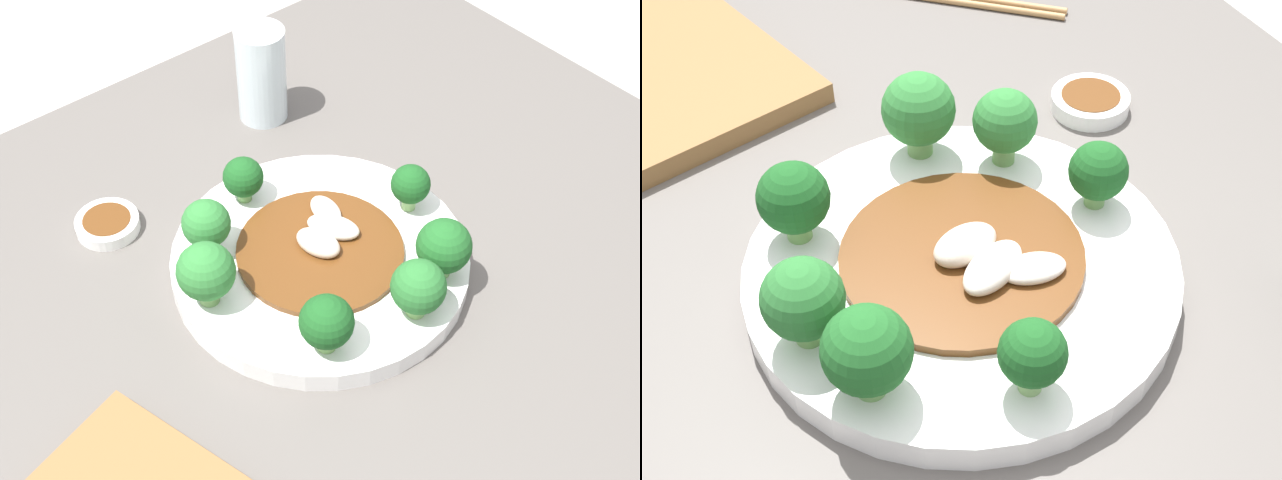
{
  "view_description": "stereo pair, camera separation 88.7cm",
  "coord_description": "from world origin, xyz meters",
  "views": [
    {
      "loc": [
        -0.4,
        -0.47,
        1.45
      ],
      "look_at": [
        0.01,
        0.01,
        0.78
      ],
      "focal_mm": 50.0,
      "sensor_mm": 36.0,
      "label": 1
    },
    {
      "loc": [
        0.41,
        -0.18,
        1.22
      ],
      "look_at": [
        0.01,
        0.01,
        0.78
      ],
      "focal_mm": 50.0,
      "sensor_mm": 36.0,
      "label": 2
    }
  ],
  "objects": [
    {
      "name": "cutting_board",
      "position": [
        -0.34,
        -0.13,
        0.75
      ],
      "size": [
        0.31,
        0.26,
        0.02
      ],
      "color": "brown",
      "rests_on": "table"
    },
    {
      "name": "broccoli_northwest",
      "position": [
        -0.08,
        0.09,
        0.8
      ],
      "size": [
        0.05,
        0.05,
        0.07
      ],
      "color": "#70A356",
      "rests_on": "plate"
    },
    {
      "name": "broccoli_southeast",
      "position": [
        0.09,
        -0.09,
        0.8
      ],
      "size": [
        0.06,
        0.06,
        0.07
      ],
      "color": "#70A356",
      "rests_on": "plate"
    },
    {
      "name": "broccoli_south",
      "position": [
        0.03,
        -0.11,
        0.8
      ],
      "size": [
        0.05,
        0.05,
        0.07
      ],
      "color": "#7AAD5B",
      "rests_on": "plate"
    },
    {
      "name": "broccoli_north",
      "position": [
        0.0,
        0.13,
        0.8
      ],
      "size": [
        0.04,
        0.04,
        0.05
      ],
      "color": "#70A356",
      "rests_on": "plate"
    },
    {
      "name": "broccoli_west",
      "position": [
        -0.11,
        0.03,
        0.81
      ],
      "size": [
        0.06,
        0.06,
        0.07
      ],
      "color": "#70A356",
      "rests_on": "plate"
    },
    {
      "name": "plate",
      "position": [
        0.01,
        0.01,
        0.75
      ],
      "size": [
        0.31,
        0.31,
        0.02
      ],
      "color": "white",
      "rests_on": "table"
    },
    {
      "name": "broccoli_southwest",
      "position": [
        -0.06,
        -0.09,
        0.8
      ],
      "size": [
        0.05,
        0.05,
        0.06
      ],
      "color": "#7AAD5B",
      "rests_on": "plate"
    },
    {
      "name": "stirfry_center",
      "position": [
        0.02,
        0.01,
        0.77
      ],
      "size": [
        0.18,
        0.18,
        0.03
      ],
      "color": "#5B3314",
      "rests_on": "plate"
    },
    {
      "name": "sauce_dish",
      "position": [
        -0.13,
        0.21,
        0.75
      ],
      "size": [
        0.07,
        0.07,
        0.02
      ],
      "color": "white",
      "rests_on": "table"
    },
    {
      "name": "broccoli_east",
      "position": [
        0.13,
        -0.0,
        0.8
      ],
      "size": [
        0.04,
        0.04,
        0.06
      ],
      "color": "#89B76B",
      "rests_on": "plate"
    }
  ]
}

